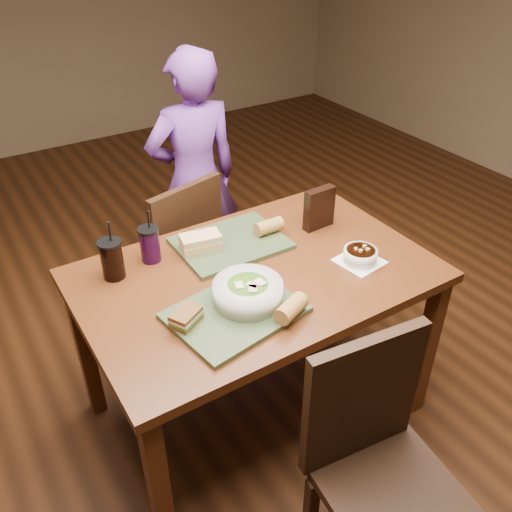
# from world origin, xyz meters

# --- Properties ---
(ground) EXTENTS (6.00, 6.00, 0.00)m
(ground) POSITION_xyz_m (0.00, 0.00, 0.00)
(ground) COLOR #381C0B
(ground) RESTS_ON ground
(dining_table) EXTENTS (1.30, 0.85, 0.75)m
(dining_table) POSITION_xyz_m (0.00, 0.00, 0.66)
(dining_table) COLOR #4F270F
(dining_table) RESTS_ON ground
(chair_near) EXTENTS (0.44, 0.44, 0.91)m
(chair_near) POSITION_xyz_m (-0.02, -0.72, 0.51)
(chair_near) COLOR black
(chair_near) RESTS_ON ground
(chair_far) EXTENTS (0.47, 0.48, 0.89)m
(chair_far) POSITION_xyz_m (-0.03, 0.61, 0.50)
(chair_far) COLOR black
(chair_far) RESTS_ON ground
(diner) EXTENTS (0.52, 0.37, 1.35)m
(diner) POSITION_xyz_m (0.22, 0.96, 0.68)
(diner) COLOR #68338C
(diner) RESTS_ON ground
(tray_near) EXTENTS (0.46, 0.38, 0.02)m
(tray_near) POSITION_xyz_m (-0.19, -0.17, 0.76)
(tray_near) COLOR #334325
(tray_near) RESTS_ON dining_table
(tray_far) EXTENTS (0.42, 0.32, 0.02)m
(tray_far) POSITION_xyz_m (0.01, 0.21, 0.76)
(tray_far) COLOR #334325
(tray_far) RESTS_ON dining_table
(salad_bowl) EXTENTS (0.24, 0.24, 0.08)m
(salad_bowl) POSITION_xyz_m (-0.13, -0.15, 0.81)
(salad_bowl) COLOR silver
(salad_bowl) RESTS_ON tray_near
(soup_bowl) EXTENTS (0.18, 0.18, 0.06)m
(soup_bowl) POSITION_xyz_m (0.37, -0.16, 0.78)
(soup_bowl) COLOR white
(soup_bowl) RESTS_ON dining_table
(sandwich_near) EXTENTS (0.12, 0.11, 0.05)m
(sandwich_near) POSITION_xyz_m (-0.36, -0.14, 0.79)
(sandwich_near) COLOR #593819
(sandwich_near) RESTS_ON tray_near
(sandwich_far) EXTENTS (0.17, 0.11, 0.06)m
(sandwich_far) POSITION_xyz_m (-0.11, 0.22, 0.80)
(sandwich_far) COLOR tan
(sandwich_far) RESTS_ON tray_far
(baguette_near) EXTENTS (0.13, 0.10, 0.06)m
(baguette_near) POSITION_xyz_m (-0.05, -0.29, 0.80)
(baguette_near) COLOR #AD7533
(baguette_near) RESTS_ON tray_near
(baguette_far) EXTENTS (0.11, 0.06, 0.06)m
(baguette_far) POSITION_xyz_m (0.18, 0.18, 0.80)
(baguette_far) COLOR #AD7533
(baguette_far) RESTS_ON tray_far
(cup_cola) EXTENTS (0.09, 0.09, 0.23)m
(cup_cola) POSITION_xyz_m (-0.46, 0.25, 0.83)
(cup_cola) COLOR black
(cup_cola) RESTS_ON dining_table
(cup_berry) EXTENTS (0.08, 0.08, 0.22)m
(cup_berry) POSITION_xyz_m (-0.30, 0.28, 0.82)
(cup_berry) COLOR black
(cup_berry) RESTS_ON dining_table
(chip_bag) EXTENTS (0.14, 0.05, 0.18)m
(chip_bag) POSITION_xyz_m (0.40, 0.14, 0.84)
(chip_bag) COLOR black
(chip_bag) RESTS_ON dining_table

